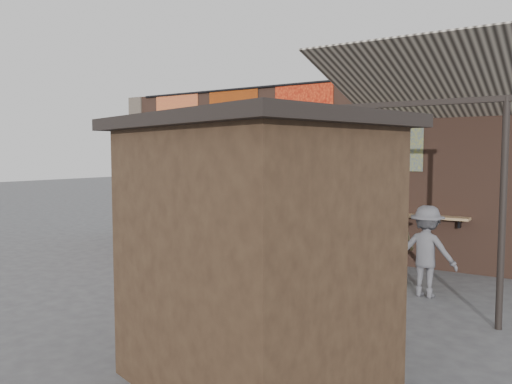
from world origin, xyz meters
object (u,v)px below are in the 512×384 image
(scooter_stool_0, at_px, (188,231))
(shelf_box, at_px, (250,199))
(shopper_tan, at_px, (389,232))
(market_stall, at_px, (251,260))
(diner_right, at_px, (203,213))
(shopper_grey, at_px, (427,251))
(scooter_stool_1, at_px, (206,233))
(diner_left, at_px, (161,209))
(scooter_stool_4, at_px, (260,236))
(scooter_stool_6, at_px, (306,243))
(shopper_navy, at_px, (324,242))
(scooter_stool_2, at_px, (223,233))
(scooter_stool_7, at_px, (329,244))
(scooter_stool_5, at_px, (284,240))
(scooter_stool_3, at_px, (244,234))

(scooter_stool_0, bearing_deg, shelf_box, 10.32)
(shopper_tan, relative_size, market_stall, 0.71)
(shelf_box, xyz_separation_m, diner_right, (-1.25, -0.30, -0.40))
(diner_right, distance_m, shopper_grey, 6.16)
(scooter_stool_1, height_order, diner_left, diner_left)
(scooter_stool_4, height_order, scooter_stool_6, scooter_stool_4)
(shopper_tan, bearing_deg, diner_left, 123.30)
(scooter_stool_0, xyz_separation_m, shopper_tan, (5.62, -0.85, 0.58))
(scooter_stool_4, relative_size, scooter_stool_6, 1.19)
(market_stall, bearing_deg, diner_right, 148.69)
(diner_left, xyz_separation_m, diner_right, (1.50, 0.00, -0.02))
(scooter_stool_1, relative_size, shopper_navy, 0.39)
(scooter_stool_4, bearing_deg, diner_left, -179.60)
(shelf_box, bearing_deg, scooter_stool_2, -152.40)
(scooter_stool_0, relative_size, shopper_navy, 0.38)
(scooter_stool_2, distance_m, scooter_stool_7, 2.86)
(shopper_tan, bearing_deg, market_stall, -136.77)
(diner_left, distance_m, shopper_grey, 7.62)
(scooter_stool_5, height_order, scooter_stool_6, scooter_stool_5)
(shelf_box, bearing_deg, scooter_stool_4, -30.64)
(scooter_stool_1, bearing_deg, diner_left, -178.28)
(scooter_stool_2, height_order, scooter_stool_3, scooter_stool_3)
(scooter_stool_3, relative_size, shopper_grey, 0.57)
(scooter_stool_4, bearing_deg, scooter_stool_6, 0.80)
(scooter_stool_0, relative_size, shopper_tan, 0.39)
(shopper_navy, xyz_separation_m, shopper_tan, (0.52, 1.70, -0.01))
(scooter_stool_3, distance_m, scooter_stool_4, 0.47)
(market_stall, bearing_deg, scooter_stool_0, 151.39)
(scooter_stool_3, height_order, diner_right, diner_right)
(shopper_grey, height_order, shopper_tan, shopper_tan)
(scooter_stool_4, bearing_deg, shopper_grey, -20.02)
(scooter_stool_6, distance_m, diner_right, 2.97)
(scooter_stool_2, height_order, diner_left, diner_left)
(scooter_stool_3, xyz_separation_m, shopper_navy, (3.35, -2.62, 0.53))
(scooter_stool_2, xyz_separation_m, shopper_grey, (5.32, -1.51, 0.37))
(scooter_stool_5, relative_size, diner_left, 0.46)
(scooter_stool_7, xyz_separation_m, diner_right, (-3.50, -0.04, 0.46))
(scooter_stool_4, bearing_deg, scooter_stool_3, 177.32)
(shelf_box, height_order, scooter_stool_0, shelf_box)
(scooter_stool_6, distance_m, shopper_navy, 3.16)
(scooter_stool_6, height_order, shopper_tan, shopper_tan)
(scooter_stool_0, bearing_deg, shopper_navy, -26.63)
(shopper_tan, bearing_deg, diner_right, 121.13)
(scooter_stool_5, bearing_deg, market_stall, -63.16)
(shelf_box, xyz_separation_m, scooter_stool_5, (1.11, -0.25, -0.87))
(shopper_navy, distance_m, shopper_grey, 1.74)
(scooter_stool_5, relative_size, shopper_grey, 0.52)
(scooter_stool_5, height_order, diner_right, diner_right)
(scooter_stool_6, bearing_deg, scooter_stool_5, 179.03)
(scooter_stool_4, relative_size, shopper_tan, 0.48)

